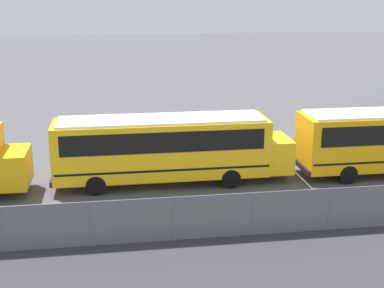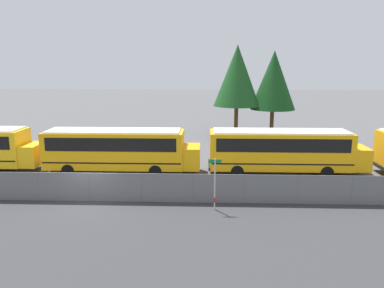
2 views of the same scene
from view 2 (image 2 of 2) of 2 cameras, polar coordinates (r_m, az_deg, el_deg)
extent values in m
plane|color=#4C4C4F|center=(22.93, -15.24, -8.39)|extent=(200.00, 200.00, 0.00)
cube|color=#333335|center=(17.77, -21.11, -14.96)|extent=(130.10, 12.00, 0.01)
cube|color=#9EA0A5|center=(22.65, -15.36, -6.38)|extent=(96.10, 0.03, 1.70)
cube|color=slate|center=(22.64, -15.37, -6.39)|extent=(96.10, 0.01, 1.70)
cylinder|color=slate|center=(22.40, -15.48, -4.32)|extent=(96.10, 0.05, 0.05)
cylinder|color=slate|center=(23.72, -22.34, -6.03)|extent=(0.07, 0.07, 1.70)
cylinder|color=slate|center=(22.65, -15.36, -6.38)|extent=(0.07, 0.07, 1.70)
cylinder|color=slate|center=(21.95, -7.81, -6.64)|extent=(0.07, 0.07, 1.70)
cylinder|color=slate|center=(21.64, 0.11, -6.80)|extent=(0.07, 0.07, 1.70)
cylinder|color=slate|center=(21.75, 8.10, -6.83)|extent=(0.07, 0.07, 1.70)
cylinder|color=slate|center=(22.27, 15.86, -6.73)|extent=(0.07, 0.07, 1.70)
cylinder|color=slate|center=(23.16, 23.14, -6.52)|extent=(0.07, 0.07, 1.70)
cube|color=yellow|center=(30.40, -23.09, -1.47)|extent=(1.21, 2.36, 1.59)
cylinder|color=black|center=(32.71, -26.11, -2.27)|extent=(0.91, 0.28, 0.91)
cube|color=orange|center=(27.93, -11.69, -0.75)|extent=(10.05, 2.57, 2.65)
cube|color=black|center=(27.81, -11.74, 0.42)|extent=(9.25, 2.61, 0.95)
cube|color=black|center=(28.10, -11.62, -2.23)|extent=(9.85, 2.60, 0.10)
cube|color=orange|center=(27.27, -0.07, -1.95)|extent=(1.21, 2.36, 1.59)
cube|color=black|center=(29.81, -21.12, -2.84)|extent=(0.12, 2.57, 0.24)
cube|color=silver|center=(27.66, -11.81, 2.03)|extent=(9.55, 2.31, 0.10)
cylinder|color=black|center=(28.79, -4.99, -2.87)|extent=(0.91, 0.28, 0.91)
cylinder|color=black|center=(26.57, -5.60, -4.16)|extent=(0.91, 0.28, 0.91)
cylinder|color=black|center=(30.19, -16.82, -2.65)|extent=(0.91, 0.28, 0.91)
cylinder|color=black|center=(28.08, -18.33, -3.83)|extent=(0.91, 0.28, 0.91)
cube|color=orange|center=(27.81, 13.18, -0.87)|extent=(10.05, 2.57, 2.65)
cube|color=black|center=(27.69, 13.24, 0.30)|extent=(9.25, 2.61, 0.95)
cube|color=black|center=(27.98, 13.11, -2.35)|extent=(9.85, 2.60, 0.10)
cube|color=orange|center=(29.53, 23.92, -1.91)|extent=(1.21, 2.36, 1.59)
cube|color=black|center=(27.57, 2.64, -3.19)|extent=(0.12, 2.57, 0.24)
cube|color=silver|center=(27.54, 13.32, 1.91)|extent=(9.55, 2.31, 0.10)
cylinder|color=black|center=(29.96, 18.51, -2.87)|extent=(0.91, 0.28, 0.91)
cylinder|color=black|center=(27.81, 19.83, -4.09)|extent=(0.91, 0.28, 0.91)
cylinder|color=black|center=(28.82, 6.53, -2.89)|extent=(0.91, 0.28, 0.91)
cylinder|color=black|center=(26.59, 6.90, -4.18)|extent=(0.91, 0.28, 0.91)
cube|color=black|center=(30.42, 26.53, -3.02)|extent=(0.12, 2.57, 0.24)
cylinder|color=#B7B7BC|center=(20.47, 3.48, -6.17)|extent=(0.08, 0.08, 2.90)
cylinder|color=red|center=(20.77, 3.45, -8.52)|extent=(0.09, 0.09, 0.30)
cube|color=#147238|center=(20.11, 3.53, -2.65)|extent=(0.70, 0.02, 0.20)
cylinder|color=#51381E|center=(43.40, 12.05, 3.30)|extent=(0.44, 0.44, 2.91)
cone|color=#144219|center=(42.96, 12.33, 9.48)|extent=(4.97, 4.97, 6.46)
cylinder|color=#51381E|center=(42.41, 6.72, 3.56)|extent=(0.44, 0.44, 3.32)
cone|color=#194C1E|center=(41.97, 6.89, 10.31)|extent=(5.12, 5.12, 6.65)
camera|label=1|loc=(20.93, -81.77, 4.72)|focal=50.00mm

